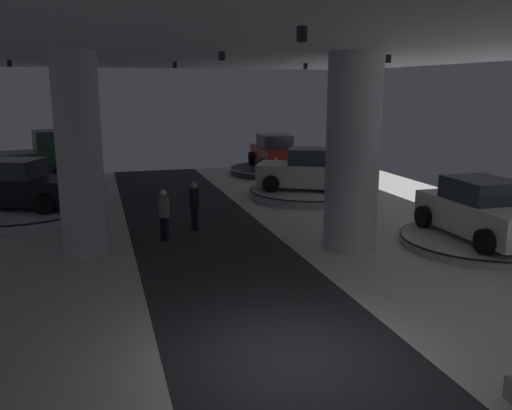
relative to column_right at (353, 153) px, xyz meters
The scene contains 16 objects.
ground 7.53m from the column_right, 123.65° to the right, with size 24.00×44.00×0.06m.
ceiling_with_spotlights 7.54m from the column_right, 123.65° to the right, with size 24.00×44.00×0.39m.
column_right is the anchor object (origin of this frame).
column_left 7.54m from the column_right, 167.51° to the left, with size 1.22×1.22×5.50m.
display_platform_far_left 12.13m from the column_right, 144.83° to the left, with size 5.52×5.52×0.34m.
display_car_far_left 12.00m from the column_right, 144.86° to the left, with size 4.57×3.40×1.71m.
display_platform_deep_left 17.05m from the column_right, 128.55° to the left, with size 5.68×5.68×0.23m.
pickup_truck_deep_left 16.78m from the column_right, 127.57° to the left, with size 5.61×3.47×2.30m.
display_platform_deep_right 13.68m from the column_right, 80.69° to the left, with size 4.81×4.81×0.34m.
display_car_deep_right 13.57m from the column_right, 80.71° to the left, with size 2.46×4.33×1.71m.
display_platform_mid_right 4.65m from the column_right, 14.79° to the right, with size 4.57×4.57×0.26m.
display_car_mid_right 4.21m from the column_right, 14.34° to the right, with size 2.27×4.27×1.71m.
display_platform_far_right 7.58m from the column_right, 77.55° to the left, with size 4.93×4.93×0.35m.
display_car_far_right 7.31m from the column_right, 77.32° to the left, with size 4.55×3.62×1.71m.
visitor_walking_near 5.81m from the column_right, 157.59° to the left, with size 0.32×0.32×1.59m.
visitor_walking_far 5.39m from the column_right, 142.11° to the left, with size 0.32×0.32×1.59m.
Camera 1 is at (-3.04, -7.83, 4.59)m, focal length 37.72 mm.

